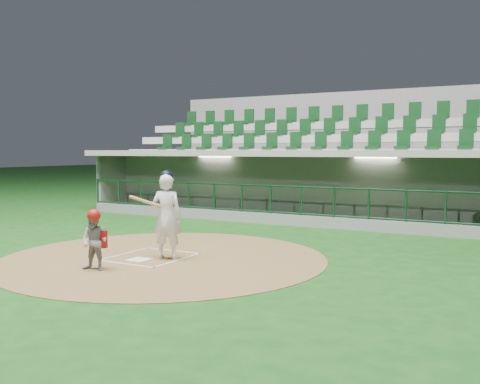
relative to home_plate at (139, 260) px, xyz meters
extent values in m
plane|color=#124012|center=(0.00, 0.70, -0.02)|extent=(120.00, 120.00, 0.00)
cylinder|color=brown|center=(0.30, 0.50, -0.02)|extent=(7.20, 7.20, 0.01)
cube|color=white|center=(0.00, 0.00, 0.00)|extent=(0.43, 0.43, 0.02)
cube|color=silver|center=(-0.75, 0.40, 0.00)|extent=(0.05, 1.80, 0.01)
cube|color=silver|center=(0.75, 0.40, 0.00)|extent=(0.05, 1.80, 0.01)
cube|color=white|center=(0.00, 1.25, 0.00)|extent=(1.55, 0.05, 0.01)
cube|color=white|center=(0.00, -0.45, 0.00)|extent=(1.55, 0.05, 0.01)
cube|color=slate|center=(0.00, 8.20, -0.57)|extent=(15.00, 3.00, 0.10)
cube|color=slate|center=(0.00, 9.80, 0.83)|extent=(15.00, 0.20, 2.70)
cube|color=#BBB7A6|center=(0.00, 9.68, 1.08)|extent=(13.50, 0.04, 0.90)
cube|color=slate|center=(-7.50, 8.20, 0.83)|extent=(0.20, 3.00, 2.70)
cube|color=gray|center=(0.00, 7.95, 2.28)|extent=(15.40, 3.50, 0.20)
cube|color=slate|center=(0.00, 6.65, 0.13)|extent=(15.00, 0.15, 0.40)
cube|color=black|center=(0.00, 6.65, 1.70)|extent=(15.00, 0.01, 0.95)
cube|color=brown|center=(0.00, 9.25, -0.30)|extent=(12.75, 0.40, 0.45)
cube|color=white|center=(-3.00, 8.20, 2.15)|extent=(1.30, 0.35, 0.04)
cube|color=white|center=(3.00, 8.20, 2.15)|extent=(1.30, 0.35, 0.04)
imported|color=#B11315|center=(-5.73, 9.06, 0.31)|extent=(1.13, 0.73, 1.66)
imported|color=maroon|center=(-2.49, 8.96, 0.34)|extent=(1.06, 0.53, 1.73)
imported|color=#A61711|center=(1.90, 8.97, 0.43)|extent=(0.93, 0.60, 1.90)
imported|color=#B01217|center=(5.42, 9.23, 0.24)|extent=(1.48, 0.89, 1.52)
cube|color=slate|center=(0.00, 11.45, 1.13)|extent=(17.00, 6.50, 2.50)
cube|color=#AAA699|center=(0.00, 9.95, 2.28)|extent=(16.60, 0.95, 0.30)
cube|color=#ACA79B|center=(0.00, 10.90, 2.83)|extent=(16.60, 0.95, 0.30)
cube|color=#9A968B|center=(0.00, 11.85, 3.38)|extent=(16.60, 0.95, 0.30)
cube|color=slate|center=(0.00, 14.80, 2.50)|extent=(17.00, 0.25, 5.05)
imported|color=white|center=(0.45, 0.42, 0.92)|extent=(0.77, 0.59, 1.87)
sphere|color=black|center=(0.45, 0.42, 1.80)|extent=(0.28, 0.28, 0.28)
cylinder|color=tan|center=(0.20, 0.17, 1.23)|extent=(0.58, 0.79, 0.39)
imported|color=gray|center=(-0.14, -1.18, 0.56)|extent=(0.63, 0.54, 1.15)
sphere|color=#A01511|center=(-0.14, -1.18, 1.09)|extent=(0.26, 0.26, 0.26)
cube|color=maroon|center=(-0.14, -1.03, 0.60)|extent=(0.32, 0.10, 0.35)
camera|label=1|loc=(7.41, -8.98, 2.35)|focal=40.00mm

